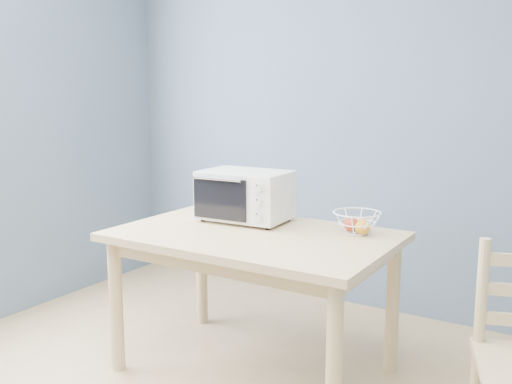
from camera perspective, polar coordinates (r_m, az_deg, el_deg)
The scene contains 4 objects.
room at distance 1.85m, azimuth -11.58°, elevation 4.93°, with size 4.01×4.51×2.61m.
dining_table at distance 2.94m, azimuth -0.22°, elevation -5.99°, with size 1.40×0.90×0.75m.
toaster_oven at distance 3.15m, azimuth -1.40°, elevation -0.25°, with size 0.49×0.37×0.28m.
fruit_basket at distance 2.92m, azimuth 10.11°, elevation -3.02°, with size 0.28×0.28×0.11m.
Camera 1 is at (1.27, -1.34, 1.45)m, focal length 40.00 mm.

